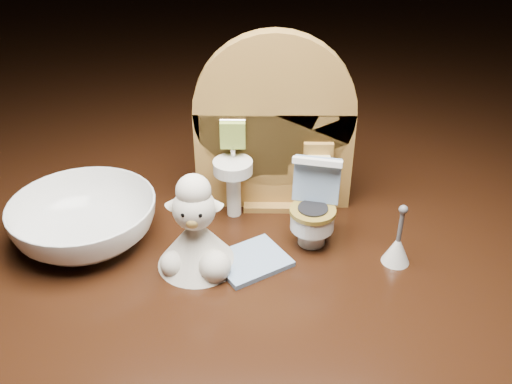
% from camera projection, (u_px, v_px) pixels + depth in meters
% --- Properties ---
extents(backdrop_panel, '(0.13, 0.05, 0.15)m').
position_uv_depth(backdrop_panel, '(273.00, 135.00, 0.46)').
color(backdrop_panel, '#A67735').
rests_on(backdrop_panel, ground).
extents(toy_toilet, '(0.04, 0.05, 0.07)m').
position_uv_depth(toy_toilet, '(314.00, 211.00, 0.44)').
color(toy_toilet, white).
rests_on(toy_toilet, ground).
extents(bath_mat, '(0.07, 0.06, 0.00)m').
position_uv_depth(bath_mat, '(251.00, 260.00, 0.43)').
color(bath_mat, '#7A96B9').
rests_on(bath_mat, ground).
extents(toilet_brush, '(0.02, 0.02, 0.05)m').
position_uv_depth(toilet_brush, '(397.00, 247.00, 0.42)').
color(toilet_brush, white).
rests_on(toilet_brush, ground).
extents(plush_lamb, '(0.06, 0.06, 0.08)m').
position_uv_depth(plush_lamb, '(196.00, 235.00, 0.41)').
color(plush_lamb, silver).
rests_on(plush_lamb, ground).
extents(ceramic_bowl, '(0.11, 0.11, 0.04)m').
position_uv_depth(ceramic_bowl, '(85.00, 221.00, 0.44)').
color(ceramic_bowl, white).
rests_on(ceramic_bowl, ground).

